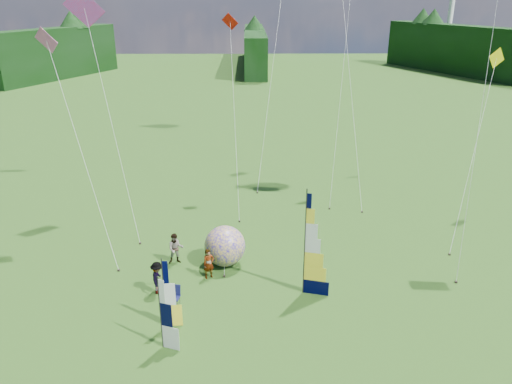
{
  "coord_description": "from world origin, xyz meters",
  "views": [
    {
      "loc": [
        -1.34,
        -18.1,
        14.4
      ],
      "look_at": [
        -1.0,
        4.0,
        5.5
      ],
      "focal_mm": 35.0,
      "sensor_mm": 36.0,
      "label": 1
    }
  ],
  "objects_px": {
    "side_banner_far": "(160,314)",
    "kite_whale": "(347,27)",
    "feather_banner_main": "(305,245)",
    "spectator_b": "(176,249)",
    "bol_inflatable": "(225,246)",
    "spectator_d": "(225,244)",
    "spectator_a": "(209,264)",
    "side_banner_left": "(164,295)",
    "spectator_c": "(157,278)",
    "camp_chair": "(174,296)"
  },
  "relations": [
    {
      "from": "feather_banner_main",
      "to": "bol_inflatable",
      "type": "height_order",
      "value": "feather_banner_main"
    },
    {
      "from": "side_banner_far",
      "to": "spectator_a",
      "type": "xyz_separation_m",
      "value": [
        1.6,
        5.68,
        -0.87
      ]
    },
    {
      "from": "bol_inflatable",
      "to": "spectator_d",
      "type": "distance_m",
      "value": 1.05
    },
    {
      "from": "feather_banner_main",
      "to": "spectator_b",
      "type": "distance_m",
      "value": 7.82
    },
    {
      "from": "spectator_b",
      "to": "side_banner_far",
      "type": "bearing_deg",
      "value": -95.89
    },
    {
      "from": "side_banner_left",
      "to": "kite_whale",
      "type": "distance_m",
      "value": 24.48
    },
    {
      "from": "side_banner_far",
      "to": "bol_inflatable",
      "type": "bearing_deg",
      "value": 90.88
    },
    {
      "from": "spectator_a",
      "to": "spectator_d",
      "type": "bearing_deg",
      "value": 45.47
    },
    {
      "from": "side_banner_left",
      "to": "spectator_b",
      "type": "distance_m",
      "value": 5.9
    },
    {
      "from": "side_banner_far",
      "to": "kite_whale",
      "type": "xyz_separation_m",
      "value": [
        11.08,
        20.67,
        10.26
      ]
    },
    {
      "from": "spectator_d",
      "to": "kite_whale",
      "type": "height_order",
      "value": "kite_whale"
    },
    {
      "from": "kite_whale",
      "to": "spectator_b",
      "type": "bearing_deg",
      "value": -125.3
    },
    {
      "from": "spectator_a",
      "to": "camp_chair",
      "type": "relative_size",
      "value": 1.64
    },
    {
      "from": "bol_inflatable",
      "to": "spectator_d",
      "type": "xyz_separation_m",
      "value": [
        -0.05,
        0.98,
        -0.37
      ]
    },
    {
      "from": "side_banner_far",
      "to": "kite_whale",
      "type": "relative_size",
      "value": 0.14
    },
    {
      "from": "spectator_a",
      "to": "spectator_b",
      "type": "relative_size",
      "value": 0.93
    },
    {
      "from": "kite_whale",
      "to": "camp_chair",
      "type": "bearing_deg",
      "value": -116.82
    },
    {
      "from": "side_banner_left",
      "to": "side_banner_far",
      "type": "bearing_deg",
      "value": -90.65
    },
    {
      "from": "feather_banner_main",
      "to": "camp_chair",
      "type": "bearing_deg",
      "value": -155.6
    },
    {
      "from": "camp_chair",
      "to": "kite_whale",
      "type": "bearing_deg",
      "value": 67.29
    },
    {
      "from": "bol_inflatable",
      "to": "spectator_d",
      "type": "relative_size",
      "value": 1.47
    },
    {
      "from": "feather_banner_main",
      "to": "spectator_c",
      "type": "relative_size",
      "value": 3.14
    },
    {
      "from": "side_banner_far",
      "to": "spectator_d",
      "type": "height_order",
      "value": "side_banner_far"
    },
    {
      "from": "side_banner_left",
      "to": "spectator_a",
      "type": "height_order",
      "value": "side_banner_left"
    },
    {
      "from": "kite_whale",
      "to": "side_banner_far",
      "type": "bearing_deg",
      "value": -112.91
    },
    {
      "from": "spectator_a",
      "to": "side_banner_far",
      "type": "bearing_deg",
      "value": -132.53
    },
    {
      "from": "spectator_c",
      "to": "spectator_d",
      "type": "distance_m",
      "value": 5.04
    },
    {
      "from": "bol_inflatable",
      "to": "feather_banner_main",
      "type": "bearing_deg",
      "value": -35.72
    },
    {
      "from": "side_banner_left",
      "to": "bol_inflatable",
      "type": "xyz_separation_m",
      "value": [
        2.48,
        5.66,
        -0.57
      ]
    },
    {
      "from": "spectator_a",
      "to": "feather_banner_main",
      "type": "bearing_deg",
      "value": -44.05
    },
    {
      "from": "spectator_a",
      "to": "spectator_c",
      "type": "relative_size",
      "value": 0.96
    },
    {
      "from": "spectator_b",
      "to": "camp_chair",
      "type": "bearing_deg",
      "value": -92.79
    },
    {
      "from": "spectator_c",
      "to": "spectator_b",
      "type": "bearing_deg",
      "value": -10.29
    },
    {
      "from": "side_banner_left",
      "to": "spectator_d",
      "type": "height_order",
      "value": "side_banner_left"
    },
    {
      "from": "camp_chair",
      "to": "spectator_b",
      "type": "bearing_deg",
      "value": 105.51
    },
    {
      "from": "spectator_c",
      "to": "spectator_d",
      "type": "xyz_separation_m",
      "value": [
        3.27,
        3.84,
        -0.1
      ]
    },
    {
      "from": "camp_chair",
      "to": "kite_whale",
      "type": "distance_m",
      "value": 23.69
    },
    {
      "from": "feather_banner_main",
      "to": "spectator_c",
      "type": "bearing_deg",
      "value": -165.41
    },
    {
      "from": "feather_banner_main",
      "to": "camp_chair",
      "type": "relative_size",
      "value": 5.38
    },
    {
      "from": "side_banner_left",
      "to": "kite_whale",
      "type": "xyz_separation_m",
      "value": [
        11.16,
        19.22,
        10.25
      ]
    },
    {
      "from": "spectator_b",
      "to": "kite_whale",
      "type": "height_order",
      "value": "kite_whale"
    },
    {
      "from": "spectator_b",
      "to": "spectator_d",
      "type": "xyz_separation_m",
      "value": [
        2.75,
        0.8,
        -0.13
      ]
    },
    {
      "from": "kite_whale",
      "to": "spectator_a",
      "type": "bearing_deg",
      "value": -117.03
    },
    {
      "from": "feather_banner_main",
      "to": "side_banner_left",
      "type": "bearing_deg",
      "value": -142.47
    },
    {
      "from": "spectator_b",
      "to": "spectator_c",
      "type": "relative_size",
      "value": 1.03
    },
    {
      "from": "spectator_b",
      "to": "bol_inflatable",
      "type": "bearing_deg",
      "value": -12.62
    },
    {
      "from": "side_banner_left",
      "to": "camp_chair",
      "type": "relative_size",
      "value": 3.35
    },
    {
      "from": "spectator_b",
      "to": "camp_chair",
      "type": "relative_size",
      "value": 1.77
    },
    {
      "from": "side_banner_far",
      "to": "camp_chair",
      "type": "relative_size",
      "value": 3.34
    },
    {
      "from": "side_banner_left",
      "to": "camp_chair",
      "type": "distance_m",
      "value": 2.06
    }
  ]
}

